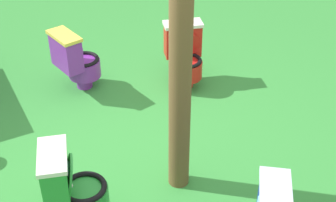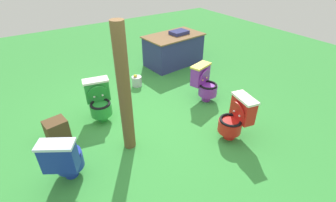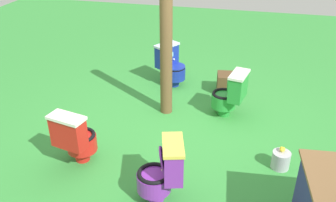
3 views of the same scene
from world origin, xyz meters
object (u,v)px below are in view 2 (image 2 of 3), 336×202
at_px(toilet_purple, 204,83).
at_px(small_crate, 57,129).
at_px(toilet_blue, 65,159).
at_px(toilet_red, 236,118).
at_px(vendor_table, 174,49).
at_px(toilet_green, 99,100).
at_px(wooden_post, 124,92).
at_px(lemon_bucket, 137,81).

xyz_separation_m(toilet_purple, small_crate, (-2.76, 0.37, -0.21)).
bearing_deg(toilet_blue, toilet_red, 18.50).
xyz_separation_m(vendor_table, small_crate, (-3.26, -1.43, -0.23)).
bearing_deg(toilet_green, toilet_blue, 63.62).
relative_size(toilet_green, toilet_purple, 1.00).
bearing_deg(wooden_post, toilet_red, -26.07).
relative_size(toilet_green, vendor_table, 0.47).
distance_m(toilet_purple, lemon_bucket, 1.54).
bearing_deg(toilet_purple, toilet_blue, -4.41).
relative_size(toilet_purple, toilet_blue, 1.00).
xyz_separation_m(toilet_green, toilet_purple, (1.96, -0.52, 0.00)).
height_order(toilet_blue, lemon_bucket, toilet_blue).
height_order(toilet_red, small_crate, toilet_red).
xyz_separation_m(toilet_blue, lemon_bucket, (1.96, 1.84, -0.25)).
height_order(toilet_red, vendor_table, vendor_table).
bearing_deg(vendor_table, wooden_post, -136.61).
bearing_deg(lemon_bucket, wooden_post, -120.63).
height_order(toilet_green, lemon_bucket, toilet_green).
relative_size(toilet_red, vendor_table, 0.47).
distance_m(vendor_table, lemon_bucket, 1.51).
xyz_separation_m(toilet_blue, small_crate, (0.07, 0.97, -0.20)).
bearing_deg(wooden_post, toilet_blue, -170.81).
bearing_deg(toilet_blue, vendor_table, 67.46).
relative_size(toilet_purple, vendor_table, 0.47).
xyz_separation_m(toilet_green, vendor_table, (2.47, 1.29, 0.02)).
xyz_separation_m(toilet_red, toilet_blue, (-2.47, 0.58, -0.00)).
relative_size(toilet_blue, wooden_post, 0.37).
xyz_separation_m(toilet_purple, toilet_blue, (-2.83, -0.59, -0.00)).
bearing_deg(lemon_bucket, toilet_purple, -55.30).
distance_m(toilet_purple, vendor_table, 1.88).
height_order(toilet_red, lemon_bucket, toilet_red).
distance_m(wooden_post, lemon_bucket, 2.14).
xyz_separation_m(small_crate, lemon_bucket, (1.89, 0.88, -0.05)).
bearing_deg(toilet_green, toilet_purple, 176.86).
bearing_deg(wooden_post, lemon_bucket, 59.37).
bearing_deg(wooden_post, toilet_green, 95.97).
xyz_separation_m(toilet_purple, lemon_bucket, (-0.87, 1.25, -0.26)).
relative_size(vendor_table, lemon_bucket, 5.56).
relative_size(small_crate, lemon_bucket, 1.20).
xyz_separation_m(toilet_green, toilet_blue, (-0.86, -1.11, -0.00)).
bearing_deg(small_crate, toilet_red, -32.82).
relative_size(toilet_red, toilet_blue, 1.00).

